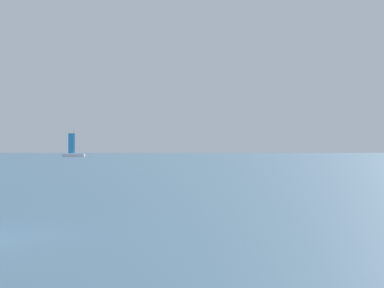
% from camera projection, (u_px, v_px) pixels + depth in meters
% --- Properties ---
extents(small_sailboat, '(8.33, 4.20, 9.83)m').
position_uv_depth(small_sailboat, '(74.00, 155.00, 236.72)').
color(small_sailboat, white).
rests_on(small_sailboat, ground_plane).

